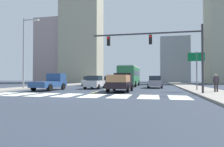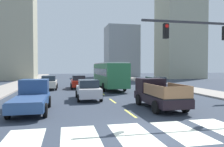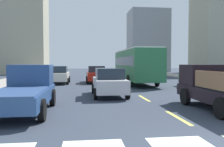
{
  "view_description": "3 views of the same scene",
  "coord_description": "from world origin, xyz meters",
  "views": [
    {
      "loc": [
        6.02,
        -15.54,
        1.42
      ],
      "look_at": [
        -1.16,
        17.49,
        2.17
      ],
      "focal_mm": 32.53,
      "sensor_mm": 36.0,
      "label": 1
    },
    {
      "loc": [
        -3.87,
        -8.71,
        2.85
      ],
      "look_at": [
        0.75,
        12.73,
        2.16
      ],
      "focal_mm": 35.24,
      "sensor_mm": 36.0,
      "label": 2
    },
    {
      "loc": [
        -3.56,
        -4.65,
        2.06
      ],
      "look_at": [
        -0.92,
        16.63,
        1.1
      ],
      "focal_mm": 39.1,
      "sensor_mm": 36.0,
      "label": 3
    }
  ],
  "objects": [
    {
      "name": "block_low_left",
      "position": [
        11.71,
        50.93,
        7.02
      ],
      "size": [
        8.67,
        7.33,
        14.05
      ],
      "primitive_type": "cube",
      "color": "gray",
      "rests_on": "ground"
    },
    {
      "name": "crosswalk_stripe_4",
      "position": [
        1.1,
        0.0,
        0.0
      ],
      "size": [
        1.53,
        3.48,
        0.01
      ],
      "primitive_type": "cube",
      "color": "silver",
      "rests_on": "ground"
    },
    {
      "name": "crosswalk_stripe_2",
      "position": [
        -3.29,
        0.0,
        0.0
      ],
      "size": [
        1.53,
        3.48,
        0.01
      ],
      "primitive_type": "cube",
      "color": "silver",
      "rests_on": "ground"
    },
    {
      "name": "block_mid_left",
      "position": [
        23.92,
        40.92,
        11.94
      ],
      "size": [
        9.82,
        8.49,
        23.88
      ],
      "primitive_type": "cube",
      "color": "#9F9F88",
      "rests_on": "ground"
    },
    {
      "name": "lane_dash_6",
      "position": [
        0.0,
        34.0,
        0.0
      ],
      "size": [
        0.16,
        2.4,
        0.01
      ],
      "primitive_type": "cube",
      "color": "#D5CE4E",
      "rests_on": "ground"
    },
    {
      "name": "crosswalk_stripe_3",
      "position": [
        -1.1,
        0.0,
        0.0
      ],
      "size": [
        1.53,
        3.48,
        0.01
      ],
      "primitive_type": "cube",
      "color": "silver",
      "rests_on": "ground"
    },
    {
      "name": "sedan_near_right",
      "position": [
        -1.89,
        10.2,
        0.86
      ],
      "size": [
        2.02,
        4.4,
        1.72
      ],
      "rotation": [
        0.0,
        0.0,
        0.02
      ],
      "color": "silver",
      "rests_on": "ground"
    },
    {
      "name": "pickup_dark",
      "position": [
        -5.93,
        6.1,
        0.92
      ],
      "size": [
        2.18,
        5.2,
        1.96
      ],
      "rotation": [
        0.0,
        0.0,
        0.04
      ],
      "color": "navy",
      "rests_on": "ground"
    },
    {
      "name": "sidewalk_right",
      "position": [
        11.06,
        18.0,
        0.07
      ],
      "size": [
        3.57,
        110.0,
        0.15
      ],
      "primitive_type": "cube",
      "color": "gray",
      "rests_on": "ground"
    },
    {
      "name": "lane_dash_4",
      "position": [
        0.0,
        24.0,
        0.0
      ],
      "size": [
        0.16,
        2.4,
        0.01
      ],
      "primitive_type": "cube",
      "color": "#D5CE4E",
      "rests_on": "ground"
    },
    {
      "name": "sedan_mid",
      "position": [
        -5.8,
        19.72,
        0.86
      ],
      "size": [
        2.02,
        4.4,
        1.72
      ],
      "rotation": [
        0.0,
        0.0,
        -0.03
      ],
      "color": "beige",
      "rests_on": "ground"
    },
    {
      "name": "lane_dash_3",
      "position": [
        0.0,
        19.0,
        0.0
      ],
      "size": [
        0.16,
        2.4,
        0.01
      ],
      "primitive_type": "cube",
      "color": "#D5CE4E",
      "rests_on": "ground"
    },
    {
      "name": "lane_dash_2",
      "position": [
        0.0,
        14.0,
        0.0
      ],
      "size": [
        0.16,
        2.4,
        0.01
      ],
      "primitive_type": "cube",
      "color": "#D5CE4E",
      "rests_on": "ground"
    },
    {
      "name": "sedan_far",
      "position": [
        5.87,
        13.89,
        0.86
      ],
      "size": [
        2.02,
        4.4,
        1.72
      ],
      "rotation": [
        0.0,
        0.0,
        -0.03
      ],
      "color": "gray",
      "rests_on": "ground"
    },
    {
      "name": "lane_dash_0",
      "position": [
        0.0,
        4.0,
        0.0
      ],
      "size": [
        0.16,
        2.4,
        0.01
      ],
      "primitive_type": "cube",
      "color": "#D5CE4E",
      "rests_on": "ground"
    },
    {
      "name": "lane_dash_7",
      "position": [
        0.0,
        39.0,
        0.0
      ],
      "size": [
        0.16,
        2.4,
        0.01
      ],
      "primitive_type": "cube",
      "color": "#D5CE4E",
      "rests_on": "ground"
    },
    {
      "name": "ground_plane",
      "position": [
        0.0,
        0.0,
        0.0
      ],
      "size": [
        160.0,
        160.0,
        0.0
      ],
      "primitive_type": "plane",
      "color": "#2F3744"
    },
    {
      "name": "sedan_near_left",
      "position": [
        -2.12,
        20.22,
        0.86
      ],
      "size": [
        2.02,
        4.4,
        1.72
      ],
      "rotation": [
        0.0,
        0.0,
        -0.0
      ],
      "color": "red",
      "rests_on": "ground"
    },
    {
      "name": "lane_dash_1",
      "position": [
        0.0,
        9.0,
        0.0
      ],
      "size": [
        0.16,
        2.4,
        0.01
      ],
      "primitive_type": "cube",
      "color": "#D5CE4E",
      "rests_on": "ground"
    },
    {
      "name": "city_bus",
      "position": [
        1.66,
        18.76,
        1.95
      ],
      "size": [
        2.72,
        10.8,
        3.32
      ],
      "rotation": [
        0.0,
        0.0,
        0.0
      ],
      "color": "#2A6D41",
      "rests_on": "ground"
    },
    {
      "name": "crosswalk_stripe_1",
      "position": [
        -5.48,
        0.0,
        0.0
      ],
      "size": [
        1.53,
        3.48,
        0.01
      ],
      "primitive_type": "cube",
      "color": "silver",
      "rests_on": "ground"
    },
    {
      "name": "crosswalk_stripe_5",
      "position": [
        3.29,
        0.0,
        0.0
      ],
      "size": [
        1.53,
        3.48,
        0.01
      ],
      "primitive_type": "cube",
      "color": "silver",
      "rests_on": "ground"
    },
    {
      "name": "lane_dash_5",
      "position": [
        0.0,
        29.0,
        0.0
      ],
      "size": [
        0.16,
        2.4,
        0.01
      ],
      "primitive_type": "cube",
      "color": "#D5CE4E",
      "rests_on": "ground"
    },
    {
      "name": "pickup_stakebed",
      "position": [
        2.44,
        5.56,
        0.94
      ],
      "size": [
        2.18,
        5.2,
        1.96
      ],
      "rotation": [
        0.0,
        0.0,
        -0.02
      ],
      "color": "black",
      "rests_on": "ground"
    }
  ]
}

